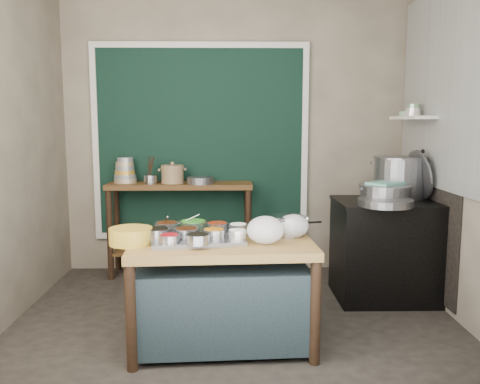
{
  "coord_description": "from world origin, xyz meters",
  "views": [
    {
      "loc": [
        -0.03,
        -3.81,
        1.57
      ],
      "look_at": [
        0.04,
        0.25,
        1.0
      ],
      "focal_mm": 38.0,
      "sensor_mm": 36.0,
      "label": 1
    }
  ],
  "objects_px": {
    "ceramic_crock": "(173,175)",
    "stock_pot": "(399,177)",
    "saucepan": "(288,226)",
    "back_counter": "(181,229)",
    "condiment_tray": "(196,239)",
    "yellow_basin": "(131,236)",
    "stove_block": "(387,251)",
    "utensil_cup": "(151,179)",
    "steamer": "(385,193)",
    "prep_table": "(222,294)"
  },
  "relations": [
    {
      "from": "ceramic_crock",
      "to": "stock_pot",
      "type": "relative_size",
      "value": 0.5
    },
    {
      "from": "saucepan",
      "to": "back_counter",
      "type": "bearing_deg",
      "value": 106.48
    },
    {
      "from": "condiment_tray",
      "to": "stock_pot",
      "type": "distance_m",
      "value": 2.09
    },
    {
      "from": "yellow_basin",
      "to": "stock_pot",
      "type": "xyz_separation_m",
      "value": [
        2.19,
        1.19,
        0.26
      ]
    },
    {
      "from": "stove_block",
      "to": "utensil_cup",
      "type": "height_order",
      "value": "utensil_cup"
    },
    {
      "from": "stove_block",
      "to": "yellow_basin",
      "type": "height_order",
      "value": "yellow_basin"
    },
    {
      "from": "saucepan",
      "to": "steamer",
      "type": "distance_m",
      "value": 1.17
    },
    {
      "from": "back_counter",
      "to": "ceramic_crock",
      "type": "xyz_separation_m",
      "value": [
        -0.07,
        -0.0,
        0.56
      ]
    },
    {
      "from": "stove_block",
      "to": "condiment_tray",
      "type": "xyz_separation_m",
      "value": [
        -1.62,
        -0.93,
        0.34
      ]
    },
    {
      "from": "utensil_cup",
      "to": "ceramic_crock",
      "type": "xyz_separation_m",
      "value": [
        0.22,
        0.02,
        0.04
      ]
    },
    {
      "from": "prep_table",
      "to": "ceramic_crock",
      "type": "relative_size",
      "value": 5.22
    },
    {
      "from": "condiment_tray",
      "to": "utensil_cup",
      "type": "distance_m",
      "value": 1.75
    },
    {
      "from": "condiment_tray",
      "to": "saucepan",
      "type": "relative_size",
      "value": 2.4
    },
    {
      "from": "back_counter",
      "to": "condiment_tray",
      "type": "bearing_deg",
      "value": -80.61
    },
    {
      "from": "ceramic_crock",
      "to": "utensil_cup",
      "type": "bearing_deg",
      "value": -175.74
    },
    {
      "from": "stove_block",
      "to": "utensil_cup",
      "type": "relative_size",
      "value": 6.48
    },
    {
      "from": "yellow_basin",
      "to": "saucepan",
      "type": "distance_m",
      "value": 1.11
    },
    {
      "from": "saucepan",
      "to": "yellow_basin",
      "type": "bearing_deg",
      "value": 177.52
    },
    {
      "from": "saucepan",
      "to": "ceramic_crock",
      "type": "height_order",
      "value": "ceramic_crock"
    },
    {
      "from": "saucepan",
      "to": "ceramic_crock",
      "type": "relative_size",
      "value": 1.09
    },
    {
      "from": "back_counter",
      "to": "condiment_tray",
      "type": "relative_size",
      "value": 2.31
    },
    {
      "from": "condiment_tray",
      "to": "utensil_cup",
      "type": "relative_size",
      "value": 4.51
    },
    {
      "from": "utensil_cup",
      "to": "yellow_basin",
      "type": "bearing_deg",
      "value": -85.65
    },
    {
      "from": "back_counter",
      "to": "yellow_basin",
      "type": "height_order",
      "value": "back_counter"
    },
    {
      "from": "stock_pot",
      "to": "steamer",
      "type": "bearing_deg",
      "value": -129.49
    },
    {
      "from": "back_counter",
      "to": "yellow_basin",
      "type": "relative_size",
      "value": 5.03
    },
    {
      "from": "prep_table",
      "to": "stock_pot",
      "type": "bearing_deg",
      "value": 32.2
    },
    {
      "from": "stove_block",
      "to": "saucepan",
      "type": "distance_m",
      "value": 1.31
    },
    {
      "from": "condiment_tray",
      "to": "yellow_basin",
      "type": "height_order",
      "value": "yellow_basin"
    },
    {
      "from": "prep_table",
      "to": "utensil_cup",
      "type": "height_order",
      "value": "utensil_cup"
    },
    {
      "from": "ceramic_crock",
      "to": "stock_pot",
      "type": "height_order",
      "value": "stock_pot"
    },
    {
      "from": "utensil_cup",
      "to": "ceramic_crock",
      "type": "bearing_deg",
      "value": 4.26
    },
    {
      "from": "back_counter",
      "to": "steamer",
      "type": "bearing_deg",
      "value": -23.41
    },
    {
      "from": "condiment_tray",
      "to": "back_counter",
      "type": "bearing_deg",
      "value": 99.39
    },
    {
      "from": "utensil_cup",
      "to": "saucepan",
      "type": "bearing_deg",
      "value": -50.87
    },
    {
      "from": "ceramic_crock",
      "to": "back_counter",
      "type": "bearing_deg",
      "value": 3.67
    },
    {
      "from": "condiment_tray",
      "to": "saucepan",
      "type": "bearing_deg",
      "value": 13.0
    },
    {
      "from": "stock_pot",
      "to": "prep_table",
      "type": "bearing_deg",
      "value": -144.5
    },
    {
      "from": "yellow_basin",
      "to": "utensil_cup",
      "type": "bearing_deg",
      "value": 94.35
    },
    {
      "from": "back_counter",
      "to": "utensil_cup",
      "type": "height_order",
      "value": "utensil_cup"
    },
    {
      "from": "stove_block",
      "to": "saucepan",
      "type": "xyz_separation_m",
      "value": [
        -0.98,
        -0.78,
        0.4
      ]
    },
    {
      "from": "stove_block",
      "to": "yellow_basin",
      "type": "xyz_separation_m",
      "value": [
        -2.06,
        -1.02,
        0.38
      ]
    },
    {
      "from": "saucepan",
      "to": "utensil_cup",
      "type": "distance_m",
      "value": 1.93
    },
    {
      "from": "yellow_basin",
      "to": "stock_pot",
      "type": "bearing_deg",
      "value": 28.45
    },
    {
      "from": "prep_table",
      "to": "utensil_cup",
      "type": "relative_size",
      "value": 9.0
    },
    {
      "from": "utensil_cup",
      "to": "ceramic_crock",
      "type": "distance_m",
      "value": 0.22
    },
    {
      "from": "stock_pot",
      "to": "steamer",
      "type": "xyz_separation_m",
      "value": [
        -0.19,
        -0.23,
        -0.11
      ]
    },
    {
      "from": "utensil_cup",
      "to": "stock_pot",
      "type": "relative_size",
      "value": 0.29
    },
    {
      "from": "back_counter",
      "to": "utensil_cup",
      "type": "bearing_deg",
      "value": -175.89
    },
    {
      "from": "back_counter",
      "to": "ceramic_crock",
      "type": "distance_m",
      "value": 0.56
    }
  ]
}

